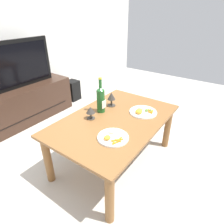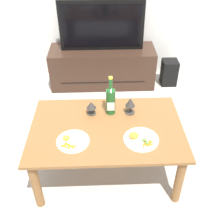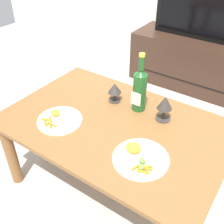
# 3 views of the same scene
# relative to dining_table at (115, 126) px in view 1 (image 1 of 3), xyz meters

# --- Properties ---
(ground_plane) EXTENTS (6.40, 6.40, 0.00)m
(ground_plane) POSITION_rel_dining_table_xyz_m (0.00, 0.00, -0.43)
(ground_plane) COLOR #B7B2A8
(dining_table) EXTENTS (1.24, 0.81, 0.52)m
(dining_table) POSITION_rel_dining_table_xyz_m (0.00, 0.00, 0.00)
(dining_table) COLOR brown
(dining_table) RESTS_ON ground_plane
(tv_stand) EXTENTS (1.34, 0.47, 0.50)m
(tv_stand) POSITION_rel_dining_table_xyz_m (-0.02, 1.54, -0.18)
(tv_stand) COLOR #382319
(tv_stand) RESTS_ON ground_plane
(tv_screen) EXTENTS (1.02, 0.05, 0.60)m
(tv_screen) POSITION_rel_dining_table_xyz_m (-0.02, 1.53, 0.37)
(tv_screen) COLOR black
(tv_screen) RESTS_ON tv_stand
(floor_speaker) EXTENTS (0.20, 0.20, 0.34)m
(floor_speaker) POSITION_rel_dining_table_xyz_m (0.87, 1.49, -0.26)
(floor_speaker) COLOR black
(floor_speaker) RESTS_ON ground_plane
(wine_bottle) EXTENTS (0.08, 0.08, 0.35)m
(wine_bottle) POSITION_rel_dining_table_xyz_m (0.04, 0.19, 0.22)
(wine_bottle) COLOR #1E5923
(wine_bottle) RESTS_ON dining_table
(goblet_left) EXTENTS (0.08, 0.08, 0.12)m
(goblet_left) POSITION_rel_dining_table_xyz_m (-0.13, 0.19, 0.17)
(goblet_left) COLOR #38332D
(goblet_left) RESTS_ON dining_table
(goblet_right) EXTENTS (0.08, 0.08, 0.15)m
(goblet_right) POSITION_rel_dining_table_xyz_m (0.21, 0.19, 0.19)
(goblet_right) COLOR #38332D
(goblet_right) RESTS_ON dining_table
(dinner_plate_left) EXTENTS (0.25, 0.25, 0.04)m
(dinner_plate_left) POSITION_rel_dining_table_xyz_m (-0.26, -0.16, 0.09)
(dinner_plate_left) COLOR white
(dinner_plate_left) RESTS_ON dining_table
(dinner_plate_right) EXTENTS (0.27, 0.27, 0.05)m
(dinner_plate_right) POSITION_rel_dining_table_xyz_m (0.26, -0.16, 0.10)
(dinner_plate_right) COLOR white
(dinner_plate_right) RESTS_ON dining_table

